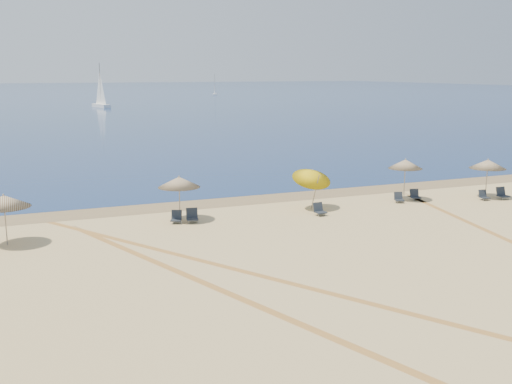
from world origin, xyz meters
TOP-DOWN VIEW (x-y plane):
  - ocean at (0.00, 225.00)m, footprint 500.00×500.00m
  - wet_sand at (0.00, 24.00)m, footprint 500.00×500.00m
  - umbrella_1 at (-12.70, 18.82)m, footprint 2.33×2.33m
  - umbrella_2 at (-4.21, 20.35)m, footprint 2.23×2.23m
  - umbrella_3 at (3.50, 20.13)m, footprint 2.22×2.26m
  - umbrella_4 at (9.91, 20.29)m, footprint 2.07×2.07m
  - umbrella_5 at (15.10, 18.98)m, footprint 2.23×2.23m
  - chair_2 at (-4.50, 19.96)m, footprint 0.74×0.79m
  - chair_3 at (-3.69, 19.81)m, footprint 0.72×0.81m
  - chair_4 at (3.25, 18.71)m, footprint 0.61×0.70m
  - chair_5 at (9.24, 19.85)m, footprint 0.68×0.73m
  - chair_6 at (10.59, 20.09)m, footprint 0.69×0.76m
  - chair_7 at (14.52, 18.51)m, footprint 0.59×0.66m
  - chair_8 at (15.79, 18.30)m, footprint 0.66×0.76m
  - sailboat_0 at (50.32, 183.09)m, footprint 2.66×4.82m
  - sailboat_2 at (5.73, 126.40)m, footprint 3.38×6.64m
  - tire_tracks at (-0.03, 9.06)m, footprint 48.56×42.03m

SIDE VIEW (x-z plane):
  - tire_tracks at x=-0.03m, z-range 0.00..0.00m
  - wet_sand at x=0.00m, z-range 0.00..0.00m
  - ocean at x=0.00m, z-range 0.01..0.01m
  - chair_7 at x=14.52m, z-range -0.04..0.58m
  - chair_5 at x=9.24m, z-range -0.04..0.58m
  - chair_2 at x=-4.50m, z-range -0.04..0.62m
  - chair_6 at x=10.59m, z-range -0.04..0.62m
  - chair_4 at x=3.25m, z-range -0.04..0.64m
  - chair_3 at x=-3.69m, z-range -0.04..0.68m
  - chair_8 at x=15.79m, z-range -0.04..0.69m
  - umbrella_3 at x=3.50m, z-range 0.65..3.35m
  - umbrella_1 at x=-12.70m, z-range 0.85..3.24m
  - umbrella_2 at x=-4.21m, z-range 0.87..3.30m
  - sailboat_0 at x=50.32m, z-range -1.38..5.60m
  - umbrella_5 at x=15.10m, z-range 0.89..3.37m
  - umbrella_4 at x=9.91m, z-range 0.95..3.54m
  - sailboat_2 at x=5.73m, z-range -1.90..7.70m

